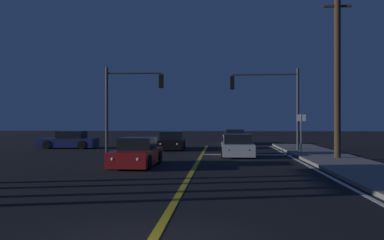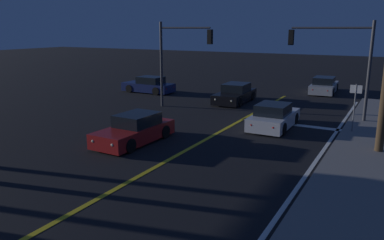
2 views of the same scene
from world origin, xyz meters
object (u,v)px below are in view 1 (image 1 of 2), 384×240
at_px(utility_pole_right, 337,67).
at_px(traffic_signal_near_right, 272,96).
at_px(street_sign_corner, 301,128).
at_px(car_lead_oncoming_black, 171,141).
at_px(traffic_signal_far_left, 127,96).
at_px(car_mid_block_red, 137,154).
at_px(car_following_oncoming_silver, 234,138).
at_px(car_distant_tail_navy, 69,141).
at_px(car_side_waiting_white, 237,147).

bearing_deg(utility_pole_right, traffic_signal_near_right, 116.30).
bearing_deg(street_sign_corner, car_lead_oncoming_black, 148.70).
distance_m(traffic_signal_far_left, street_sign_corner, 11.33).
relative_size(car_mid_block_red, traffic_signal_near_right, 0.77).
distance_m(car_following_oncoming_silver, traffic_signal_near_right, 10.61).
xyz_separation_m(car_following_oncoming_silver, street_sign_corner, (3.69, -12.63, 1.13)).
bearing_deg(utility_pole_right, street_sign_corner, 116.17).
xyz_separation_m(car_lead_oncoming_black, traffic_signal_near_right, (7.19, -2.42, 3.25)).
xyz_separation_m(car_following_oncoming_silver, utility_pole_right, (5.09, -15.48, 4.43)).
xyz_separation_m(traffic_signal_near_right, utility_pole_right, (2.79, -5.65, 1.18)).
bearing_deg(car_following_oncoming_silver, car_distant_tail_navy, -154.54).
bearing_deg(car_distant_tail_navy, car_following_oncoming_silver, -61.41).
bearing_deg(car_distant_tail_navy, car_side_waiting_white, -116.24).
xyz_separation_m(car_mid_block_red, street_sign_corner, (8.82, 6.44, 1.13)).
distance_m(car_lead_oncoming_black, car_following_oncoming_silver, 8.88).
bearing_deg(car_following_oncoming_silver, traffic_signal_near_right, -79.60).
distance_m(traffic_signal_near_right, utility_pole_right, 6.41).
height_order(car_following_oncoming_silver, traffic_signal_near_right, traffic_signal_near_right).
bearing_deg(traffic_signal_far_left, utility_pole_right, -18.84).
bearing_deg(car_mid_block_red, traffic_signal_near_right, -127.31).
bearing_deg(car_mid_block_red, car_following_oncoming_silver, -103.59).
height_order(car_distant_tail_navy, utility_pole_right, utility_pole_right).
distance_m(car_mid_block_red, car_distant_tail_navy, 14.43).
relative_size(car_following_oncoming_silver, utility_pole_right, 0.48).
distance_m(car_lead_oncoming_black, street_sign_corner, 10.11).
relative_size(car_side_waiting_white, traffic_signal_near_right, 0.74).
height_order(utility_pole_right, street_sign_corner, utility_pole_right).
height_order(car_following_oncoming_silver, utility_pole_right, utility_pole_right).
xyz_separation_m(car_side_waiting_white, traffic_signal_near_right, (2.51, 3.44, 3.25)).
bearing_deg(car_side_waiting_white, car_lead_oncoming_black, 127.96).
bearing_deg(car_side_waiting_white, car_distant_tail_navy, 152.72).
bearing_deg(car_mid_block_red, street_sign_corner, -142.38).
distance_m(traffic_signal_near_right, traffic_signal_far_left, 9.76).
xyz_separation_m(car_distant_tail_navy, traffic_signal_near_right, (15.20, -2.91, 3.25)).
xyz_separation_m(traffic_signal_near_right, street_sign_corner, (1.39, -2.80, -2.12)).
height_order(car_following_oncoming_silver, traffic_signal_far_left, traffic_signal_far_left).
height_order(car_mid_block_red, car_lead_oncoming_black, same).
xyz_separation_m(car_mid_block_red, car_distant_tail_navy, (-7.77, 12.16, 0.00)).
relative_size(car_lead_oncoming_black, traffic_signal_near_right, 0.83).
height_order(car_side_waiting_white, traffic_signal_far_left, traffic_signal_far_left).
bearing_deg(car_mid_block_red, utility_pole_right, -159.15).
distance_m(car_lead_oncoming_black, traffic_signal_far_left, 5.56).
distance_m(car_distant_tail_navy, traffic_signal_near_right, 15.81).
bearing_deg(car_following_oncoming_silver, street_sign_corner, -76.47).
xyz_separation_m(car_side_waiting_white, car_lead_oncoming_black, (-4.68, 5.86, 0.00)).
height_order(traffic_signal_far_left, utility_pole_right, utility_pole_right).
xyz_separation_m(car_mid_block_red, car_lead_oncoming_black, (0.23, 11.67, 0.00)).
height_order(car_distant_tail_navy, street_sign_corner, street_sign_corner).
bearing_deg(street_sign_corner, car_mid_block_red, -143.84).
height_order(car_mid_block_red, car_following_oncoming_silver, same).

